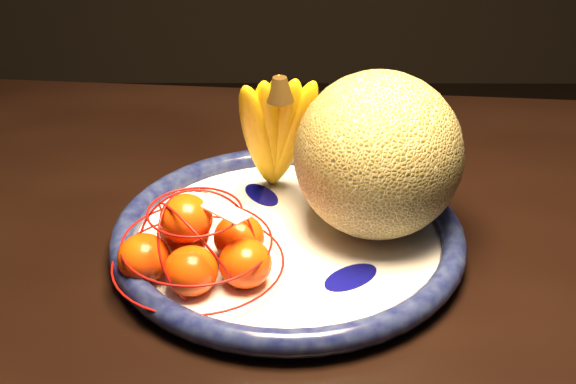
{
  "coord_description": "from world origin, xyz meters",
  "views": [
    {
      "loc": [
        0.04,
        -0.72,
        1.22
      ],
      "look_at": [
        0.04,
        0.06,
        0.77
      ],
      "focal_mm": 50.0,
      "sensor_mm": 36.0,
      "label": 1
    }
  ],
  "objects_px": {
    "mandarin_bag": "(198,247)",
    "fruit_bowl": "(288,237)",
    "cantaloupe": "(378,155)",
    "banana_bunch": "(275,128)",
    "dining_table": "(278,275)"
  },
  "relations": [
    {
      "from": "banana_bunch",
      "to": "mandarin_bag",
      "type": "relative_size",
      "value": 0.84
    },
    {
      "from": "cantaloupe",
      "to": "mandarin_bag",
      "type": "distance_m",
      "value": 0.22
    },
    {
      "from": "dining_table",
      "to": "mandarin_bag",
      "type": "height_order",
      "value": "mandarin_bag"
    },
    {
      "from": "fruit_bowl",
      "to": "banana_bunch",
      "type": "height_order",
      "value": "banana_bunch"
    },
    {
      "from": "dining_table",
      "to": "fruit_bowl",
      "type": "bearing_deg",
      "value": -71.26
    },
    {
      "from": "cantaloupe",
      "to": "mandarin_bag",
      "type": "xyz_separation_m",
      "value": [
        -0.2,
        -0.09,
        -0.06
      ]
    },
    {
      "from": "cantaloupe",
      "to": "banana_bunch",
      "type": "relative_size",
      "value": 1.02
    },
    {
      "from": "fruit_bowl",
      "to": "cantaloupe",
      "type": "xyz_separation_m",
      "value": [
        0.1,
        0.02,
        0.09
      ]
    },
    {
      "from": "mandarin_bag",
      "to": "fruit_bowl",
      "type": "bearing_deg",
      "value": 35.19
    },
    {
      "from": "fruit_bowl",
      "to": "banana_bunch",
      "type": "bearing_deg",
      "value": 99.33
    },
    {
      "from": "cantaloupe",
      "to": "mandarin_bag",
      "type": "height_order",
      "value": "cantaloupe"
    },
    {
      "from": "fruit_bowl",
      "to": "banana_bunch",
      "type": "relative_size",
      "value": 2.18
    },
    {
      "from": "banana_bunch",
      "to": "mandarin_bag",
      "type": "xyz_separation_m",
      "value": [
        -0.08,
        -0.16,
        -0.06
      ]
    },
    {
      "from": "fruit_bowl",
      "to": "cantaloupe",
      "type": "relative_size",
      "value": 2.14
    },
    {
      "from": "dining_table",
      "to": "cantaloupe",
      "type": "xyz_separation_m",
      "value": [
        0.11,
        -0.03,
        0.18
      ]
    }
  ]
}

